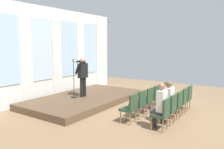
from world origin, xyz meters
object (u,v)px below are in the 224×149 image
chair_r1_c3 (182,99)px  chair_r0_c1 (139,102)px  chair_r1_c2 (176,103)px  chair_r1_c0 (162,112)px  chair_r1_c1 (170,107)px  chair_r1_c4 (186,96)px  chair_r0_c0 (130,107)px  chair_r0_c3 (154,96)px  mic_stand (74,89)px  audience_r1_c0 (160,104)px  chair_r0_c2 (147,99)px  chair_r0_c4 (160,93)px  speaker (82,74)px  audience_r1_c1 (168,100)px

chair_r1_c3 → chair_r0_c1: bearing=139.3°
chair_r0_c1 → chair_r1_c2: size_ratio=1.00×
chair_r0_c1 → chair_r1_c3: (1.22, -1.05, 0.00)m
chair_r1_c0 → chair_r1_c1: same height
chair_r1_c4 → chair_r0_c0: bearing=156.7°
chair_r0_c3 → chair_r1_c1: size_ratio=1.00×
mic_stand → chair_r0_c3: bearing=-71.7°
chair_r0_c1 → chair_r1_c1: (0.00, -1.05, 0.00)m
mic_stand → audience_r1_c0: mic_stand is taller
chair_r1_c1 → chair_r1_c3: bearing=0.0°
chair_r0_c0 → chair_r1_c1: (0.61, -1.05, 0.00)m
chair_r0_c2 → chair_r0_c4: same height
speaker → chair_r0_c4: bearing=-65.9°
chair_r0_c2 → chair_r1_c0: 1.61m
chair_r1_c3 → chair_r0_c2: bearing=120.2°
speaker → mic_stand: (-0.33, 0.19, -0.63)m
chair_r0_c1 → chair_r1_c4: 2.11m
chair_r0_c4 → chair_r1_c4: bearing=-90.0°
chair_r0_c4 → chair_r1_c3: same height
speaker → audience_r1_c0: (-1.12, -3.92, -0.46)m
chair_r0_c2 → audience_r1_c0: audience_r1_c0 is taller
chair_r0_c2 → chair_r1_c2: bearing=-90.0°
audience_r1_c0 → audience_r1_c1: audience_r1_c0 is taller
chair_r1_c1 → chair_r1_c4: 1.83m
chair_r0_c2 → chair_r1_c2: 1.05m
chair_r0_c0 → chair_r0_c4: same height
mic_stand → chair_r0_c4: 3.55m
chair_r0_c0 → chair_r0_c4: size_ratio=1.00×
chair_r0_c0 → chair_r1_c2: 1.61m
chair_r1_c0 → mic_stand: bearing=79.3°
audience_r1_c0 → audience_r1_c1: bearing=0.1°
chair_r0_c4 → chair_r1_c2: 1.61m
audience_r1_c0 → chair_r1_c4: (2.44, -0.08, -0.23)m
chair_r1_c2 → audience_r1_c0: bearing=176.3°
chair_r1_c4 → chair_r1_c1: bearing=180.0°
chair_r1_c0 → audience_r1_c0: (0.00, 0.08, 0.23)m
audience_r1_c1 → chair_r1_c3: size_ratio=1.45×
chair_r0_c0 → chair_r0_c3: size_ratio=1.00×
speaker → audience_r1_c0: bearing=-106.0°
chair_r0_c2 → chair_r1_c3: 1.22m
chair_r1_c1 → chair_r1_c2: 0.61m
audience_r1_c1 → chair_r1_c0: bearing=-172.6°
audience_r1_c0 → chair_r0_c3: bearing=28.0°
mic_stand → chair_r0_c1: mic_stand is taller
chair_r0_c3 → audience_r1_c0: (-1.83, -0.97, 0.23)m
chair_r0_c2 → audience_r1_c0: bearing=-141.5°
chair_r0_c2 → chair_r1_c1: size_ratio=1.00×
chair_r1_c1 → chair_r1_c3: (1.22, 0.00, 0.00)m
speaker → chair_r1_c0: (-1.12, -4.00, -0.69)m
chair_r1_c0 → audience_r1_c0: 0.24m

